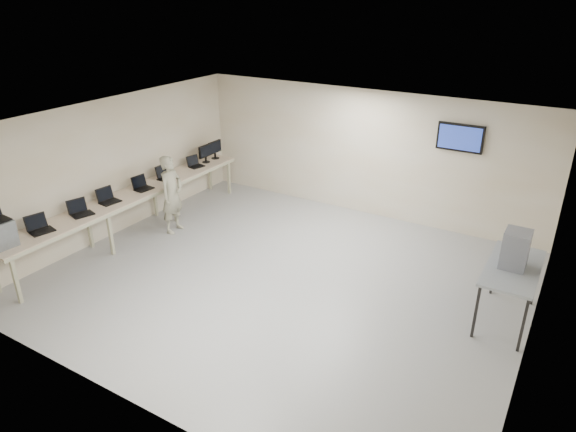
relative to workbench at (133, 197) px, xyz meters
The scene contains 13 objects.
room 3.67m from the workbench, ahead, with size 8.01×7.01×2.81m.
workbench is the anchor object (origin of this frame).
laptop_0 2.07m from the workbench, 91.29° to the right, with size 0.39×0.43×0.30m.
laptop_1 1.24m from the workbench, 91.68° to the right, with size 0.40×0.43×0.29m.
laptop_2 0.58m from the workbench, 97.17° to the right, with size 0.34×0.40×0.29m.
laptop_3 0.34m from the workbench, 93.86° to the left, with size 0.33×0.38×0.28m.
laptop_4 1.05m from the workbench, 93.73° to the left, with size 0.32×0.38×0.29m.
laptop_5 2.01m from the workbench, 90.95° to the left, with size 0.34×0.37×0.26m.
monitor_near 2.40m from the workbench, 90.27° to the left, with size 0.19×0.43×0.43m.
monitor_far 2.76m from the workbench, 90.24° to the left, with size 0.20×0.44×0.44m.
soldier 0.79m from the workbench, 41.89° to the left, with size 0.60×0.40×1.65m, color gray.
side_table 7.22m from the workbench, ahead, with size 0.74×1.58×0.95m.
storage_bins 7.22m from the workbench, ahead, with size 0.36×0.40×0.57m.
Camera 1 is at (4.13, -6.71, 4.76)m, focal length 32.00 mm.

